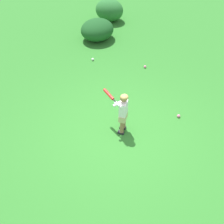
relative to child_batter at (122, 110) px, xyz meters
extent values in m
plane|color=#2D7528|center=(-0.13, 0.00, -0.65)|extent=(40.00, 40.00, 0.00)
cube|color=#232328|center=(-0.09, -0.03, -0.63)|extent=(0.13, 0.17, 0.05)
cylinder|color=#996B4C|center=(-0.08, -0.05, -0.44)|extent=(0.09, 0.09, 0.34)
cube|color=#232328|center=(0.07, 0.01, -0.63)|extent=(0.13, 0.17, 0.05)
cylinder|color=#996B4C|center=(0.08, -0.01, -0.44)|extent=(0.09, 0.09, 0.34)
cube|color=#C6B284|center=(0.00, -0.03, -0.19)|extent=(0.30, 0.22, 0.16)
cube|color=white|center=(0.00, -0.03, 0.06)|extent=(0.28, 0.21, 0.34)
sphere|color=#996B4C|center=(0.00, -0.03, 0.34)|extent=(0.17, 0.17, 0.17)
ellipsoid|color=tan|center=(0.00, -0.04, 0.37)|extent=(0.22, 0.22, 0.11)
sphere|color=red|center=(-0.04, 0.10, 0.15)|extent=(0.04, 0.04, 0.04)
cylinder|color=black|center=(-0.01, 0.19, 0.16)|extent=(0.08, 0.14, 0.05)
cylinder|color=red|center=(0.08, 0.41, 0.20)|extent=(0.19, 0.35, 0.11)
sphere|color=red|center=(0.14, 0.57, 0.22)|extent=(0.07, 0.07, 0.07)
cylinder|color=white|center=(-0.07, 0.06, 0.16)|extent=(0.20, 0.30, 0.14)
cylinder|color=white|center=(0.00, 0.08, 0.16)|extent=(0.30, 0.21, 0.14)
sphere|color=pink|center=(2.71, 0.83, -0.61)|extent=(0.08, 0.08, 0.08)
sphere|color=pink|center=(1.17, -0.94, -0.61)|extent=(0.08, 0.08, 0.08)
sphere|color=white|center=(2.17, 2.44, -0.61)|extent=(0.09, 0.09, 0.09)
ellipsoid|color=#194C1E|center=(3.46, 3.17, -0.29)|extent=(1.23, 1.12, 0.72)
ellipsoid|color=#286B2D|center=(5.05, 3.71, -0.23)|extent=(0.97, 1.15, 0.85)
camera|label=1|loc=(-3.90, -2.29, 3.97)|focal=43.72mm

